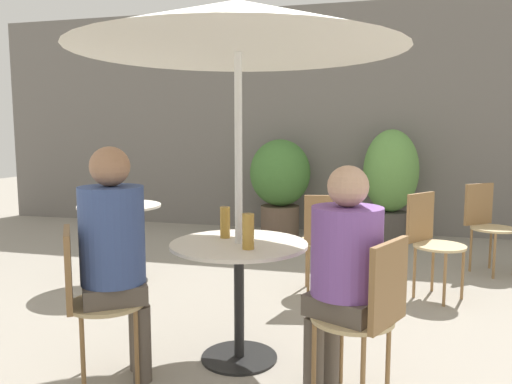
% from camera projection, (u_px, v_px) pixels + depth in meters
% --- Properties ---
extents(ground_plane, '(20.00, 20.00, 0.00)m').
position_uv_depth(ground_plane, '(256.00, 366.00, 2.89)').
color(ground_plane, gray).
extents(storefront_wall, '(10.00, 0.06, 3.00)m').
position_uv_depth(storefront_wall, '(333.00, 120.00, 6.65)').
color(storefront_wall, slate).
rests_on(storefront_wall, ground_plane).
extents(cafe_table_near, '(0.80, 0.80, 0.71)m').
position_uv_depth(cafe_table_near, '(239.00, 271.00, 2.91)').
color(cafe_table_near, black).
rests_on(cafe_table_near, ground_plane).
extents(cafe_table_far, '(0.72, 0.72, 0.71)m').
position_uv_depth(cafe_table_far, '(120.00, 227.00, 4.41)').
color(cafe_table_far, black).
rests_on(cafe_table_far, ground_plane).
extents(bistro_chair_0, '(0.47, 0.46, 0.85)m').
position_uv_depth(bistro_chair_0, '(88.00, 291.00, 2.63)').
color(bistro_chair_0, tan).
rests_on(bistro_chair_0, ground_plane).
extents(bistro_chair_1, '(0.46, 0.45, 0.85)m').
position_uv_depth(bistro_chair_1, '(370.00, 307.00, 2.39)').
color(bistro_chair_1, tan).
rests_on(bistro_chair_1, ground_plane).
extents(bistro_chair_2, '(0.42, 0.44, 0.85)m').
position_uv_depth(bistro_chair_2, '(325.00, 234.00, 4.07)').
color(bistro_chair_2, tan).
rests_on(bistro_chair_2, ground_plane).
extents(bistro_chair_3, '(0.47, 0.46, 0.85)m').
position_uv_depth(bistro_chair_3, '(430.00, 235.00, 4.06)').
color(bistro_chair_3, tan).
rests_on(bistro_chair_3, ground_plane).
extents(bistro_chair_4, '(0.47, 0.47, 0.85)m').
position_uv_depth(bistro_chair_4, '(486.00, 219.00, 4.79)').
color(bistro_chair_4, tan).
rests_on(bistro_chair_4, ground_plane).
extents(seated_person_0, '(0.43, 0.42, 1.27)m').
position_uv_depth(seated_person_0, '(115.00, 245.00, 2.65)').
color(seated_person_0, brown).
rests_on(seated_person_0, ground_plane).
extents(seated_person_1, '(0.43, 0.41, 1.19)m').
position_uv_depth(seated_person_1, '(344.00, 263.00, 2.46)').
color(seated_person_1, brown).
rests_on(seated_person_1, ground_plane).
extents(beer_glass_0, '(0.06, 0.06, 0.19)m').
position_uv_depth(beer_glass_0, '(225.00, 222.00, 3.02)').
color(beer_glass_0, '#B28433').
rests_on(beer_glass_0, cafe_table_near).
extents(beer_glass_1, '(0.07, 0.07, 0.20)m').
position_uv_depth(beer_glass_1, '(248.00, 231.00, 2.73)').
color(beer_glass_1, '#B28433').
rests_on(beer_glass_1, cafe_table_near).
extents(potted_plant_0, '(0.78, 0.78, 1.25)m').
position_uv_depth(potted_plant_0, '(280.00, 180.00, 6.47)').
color(potted_plant_0, brown).
rests_on(potted_plant_0, ground_plane).
extents(potted_plant_1, '(0.67, 0.67, 1.37)m').
position_uv_depth(potted_plant_1, '(391.00, 178.00, 6.18)').
color(potted_plant_1, '#47423D').
rests_on(potted_plant_1, ground_plane).
extents(umbrella, '(1.86, 1.86, 2.07)m').
position_uv_depth(umbrella, '(238.00, 27.00, 2.75)').
color(umbrella, silver).
rests_on(umbrella, ground_plane).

